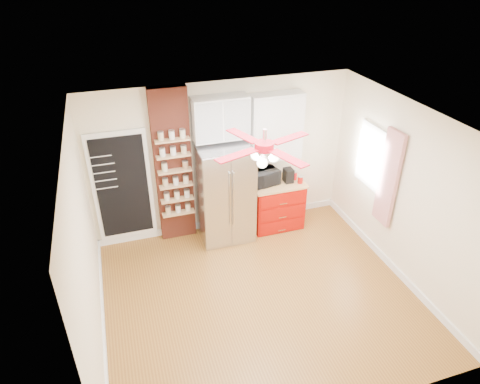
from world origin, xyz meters
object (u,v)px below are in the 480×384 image
object	(u,v)px
canister_left	(300,180)
coffee_maker	(288,175)
fridge	(225,193)
pantry_jar_oats	(164,167)
red_cabinet	(276,204)
ceiling_fan	(264,147)
toaster_oven	(264,177)

from	to	relation	value
canister_left	coffee_maker	bearing A→B (deg)	148.30
fridge	pantry_jar_oats	distance (m)	1.12
red_cabinet	ceiling_fan	world-z (taller)	ceiling_fan
ceiling_fan	toaster_oven	distance (m)	2.29
pantry_jar_oats	fridge	bearing A→B (deg)	-9.64
toaster_oven	pantry_jar_oats	distance (m)	1.74
coffee_maker	canister_left	xyz separation A→B (m)	(0.18, -0.11, -0.06)
canister_left	pantry_jar_oats	xyz separation A→B (m)	(-2.30, 0.26, 0.48)
fridge	toaster_oven	world-z (taller)	fridge
red_cabinet	toaster_oven	distance (m)	0.63
toaster_oven	coffee_maker	xyz separation A→B (m)	(0.43, -0.05, -0.01)
coffee_maker	canister_left	world-z (taller)	coffee_maker
fridge	red_cabinet	world-z (taller)	fridge
fridge	canister_left	bearing A→B (deg)	-4.36
ceiling_fan	red_cabinet	bearing A→B (deg)	61.29
fridge	pantry_jar_oats	xyz separation A→B (m)	(-0.96, 0.16, 0.57)
fridge	ceiling_fan	distance (m)	2.25
toaster_oven	canister_left	world-z (taller)	toaster_oven
fridge	red_cabinet	size ratio (longest dim) A/B	1.86
coffee_maker	pantry_jar_oats	distance (m)	2.16
red_cabinet	fridge	bearing A→B (deg)	-177.05
coffee_maker	canister_left	bearing A→B (deg)	-31.43
canister_left	pantry_jar_oats	size ratio (longest dim) A/B	0.93
red_cabinet	canister_left	size ratio (longest dim) A/B	7.40
red_cabinet	pantry_jar_oats	distance (m)	2.17
canister_left	fridge	bearing A→B (deg)	175.64
pantry_jar_oats	coffee_maker	bearing A→B (deg)	-4.13
red_cabinet	canister_left	distance (m)	0.65
toaster_oven	pantry_jar_oats	world-z (taller)	pantry_jar_oats
fridge	ceiling_fan	world-z (taller)	ceiling_fan
fridge	red_cabinet	distance (m)	1.06
fridge	red_cabinet	bearing A→B (deg)	2.95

